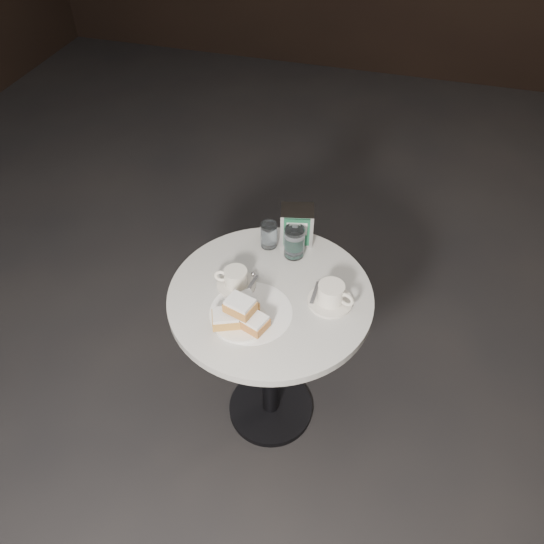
{
  "coord_description": "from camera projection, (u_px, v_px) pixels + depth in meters",
  "views": [
    {
      "loc": [
        0.34,
        -1.17,
        2.06
      ],
      "look_at": [
        0.0,
        0.02,
        0.83
      ],
      "focal_mm": 35.0,
      "sensor_mm": 36.0,
      "label": 1
    }
  ],
  "objects": [
    {
      "name": "sugar_spill",
      "position": [
        251.0,
        312.0,
        1.74
      ],
      "size": [
        0.28,
        0.28,
        0.0
      ],
      "primitive_type": "cylinder",
      "rotation": [
        0.0,
        0.0,
        0.01
      ],
      "color": "white",
      "rests_on": "cafe_table"
    },
    {
      "name": "ground",
      "position": [
        271.0,
        409.0,
        2.32
      ],
      "size": [
        7.0,
        7.0,
        0.0
      ],
      "primitive_type": "plane",
      "color": "black",
      "rests_on": "ground"
    },
    {
      "name": "beignet_plate",
      "position": [
        241.0,
        315.0,
        1.67
      ],
      "size": [
        0.19,
        0.19,
        0.11
      ],
      "rotation": [
        0.0,
        0.0,
        0.07
      ],
      "color": "white",
      "rests_on": "cafe_table"
    },
    {
      "name": "coffee_cup_right",
      "position": [
        331.0,
        295.0,
        1.74
      ],
      "size": [
        0.19,
        0.19,
        0.08
      ],
      "rotation": [
        0.0,
        0.0,
        -0.27
      ],
      "color": "silver",
      "rests_on": "cafe_table"
    },
    {
      "name": "napkin_dispenser",
      "position": [
        297.0,
        225.0,
        1.94
      ],
      "size": [
        0.14,
        0.12,
        0.14
      ],
      "rotation": [
        0.0,
        0.0,
        0.22
      ],
      "color": "silver",
      "rests_on": "cafe_table"
    },
    {
      "name": "cafe_table",
      "position": [
        271.0,
        331.0,
        1.94
      ],
      "size": [
        0.7,
        0.7,
        0.74
      ],
      "color": "black",
      "rests_on": "ground"
    },
    {
      "name": "water_glass_right",
      "position": [
        294.0,
        242.0,
        1.89
      ],
      "size": [
        0.09,
        0.09,
        0.12
      ],
      "rotation": [
        0.0,
        0.0,
        0.18
      ],
      "color": "silver",
      "rests_on": "cafe_table"
    },
    {
      "name": "coffee_cup_left",
      "position": [
        236.0,
        279.0,
        1.8
      ],
      "size": [
        0.15,
        0.15,
        0.07
      ],
      "rotation": [
        0.0,
        0.0,
        0.15
      ],
      "color": "beige",
      "rests_on": "cafe_table"
    },
    {
      "name": "water_glass_left",
      "position": [
        269.0,
        235.0,
        1.94
      ],
      "size": [
        0.07,
        0.07,
        0.1
      ],
      "rotation": [
        0.0,
        0.0,
        0.22
      ],
      "color": "white",
      "rests_on": "cafe_table"
    }
  ]
}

